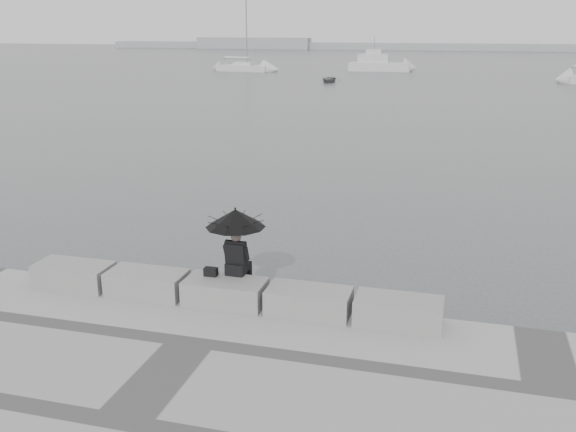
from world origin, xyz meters
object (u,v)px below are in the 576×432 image
(motor_cruiser, at_px, (380,64))
(seated_person, at_px, (235,226))
(sailboat_left, at_px, (244,67))
(dinghy, at_px, (329,79))

(motor_cruiser, bearing_deg, seated_person, -85.17)
(sailboat_left, bearing_deg, dinghy, -36.41)
(sailboat_left, relative_size, motor_cruiser, 1.61)
(motor_cruiser, xyz_separation_m, dinghy, (-2.93, -18.57, -0.62))
(seated_person, height_order, sailboat_left, sailboat_left)
(motor_cruiser, bearing_deg, sailboat_left, -164.16)
(sailboat_left, xyz_separation_m, dinghy, (14.27, -13.50, -0.26))
(dinghy, bearing_deg, motor_cruiser, 81.11)
(dinghy, bearing_deg, seated_person, -79.89)
(sailboat_left, xyz_separation_m, motor_cruiser, (17.20, 5.07, 0.36))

